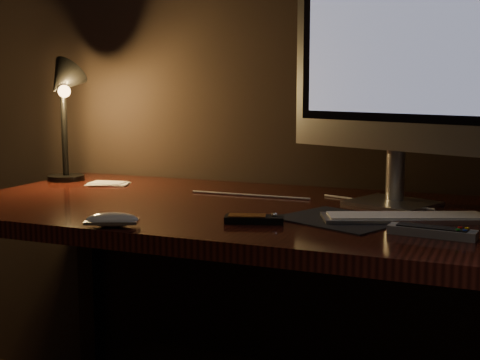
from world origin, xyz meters
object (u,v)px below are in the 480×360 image
at_px(desk, 274,252).
at_px(keyboard, 406,217).
at_px(mouse, 112,222).
at_px(media_remote, 254,219).
at_px(tv_remote, 432,231).
at_px(monitor, 397,55).
at_px(desk_lamp, 63,98).

height_order(desk, keyboard, keyboard).
xyz_separation_m(desk, mouse, (-0.22, -0.41, 0.14)).
height_order(keyboard, media_remote, media_remote).
relative_size(keyboard, tv_remote, 2.10).
relative_size(media_remote, tv_remote, 0.78).
bearing_deg(desk, monitor, 15.21).
bearing_deg(tv_remote, desk, 155.91).
xyz_separation_m(keyboard, media_remote, (-0.30, -0.15, 0.00)).
xyz_separation_m(monitor, tv_remote, (0.13, -0.32, -0.36)).
bearing_deg(mouse, keyboard, 5.53).
bearing_deg(desk_lamp, desk, -17.31).
bearing_deg(tv_remote, mouse, -159.67).
xyz_separation_m(monitor, media_remote, (-0.24, -0.33, -0.36)).
bearing_deg(media_remote, mouse, -167.66).
bearing_deg(desk, keyboard, -16.57).
distance_m(mouse, tv_remote, 0.66).
relative_size(keyboard, mouse, 3.30).
relative_size(mouse, media_remote, 0.82).
relative_size(mouse, tv_remote, 0.64).
bearing_deg(mouse, desk_lamp, 112.01).
distance_m(keyboard, mouse, 0.64).
xyz_separation_m(desk, keyboard, (0.35, -0.10, 0.14)).
relative_size(keyboard, media_remote, 2.70).
xyz_separation_m(desk, tv_remote, (0.42, -0.24, 0.14)).
bearing_deg(tv_remote, desk_lamp, 169.38).
height_order(keyboard, tv_remote, tv_remote).
bearing_deg(desk_lamp, keyboard, -20.34).
relative_size(monitor, keyboard, 1.70).
bearing_deg(desk, mouse, -118.60).
height_order(tv_remote, desk_lamp, desk_lamp).
height_order(keyboard, mouse, mouse).
bearing_deg(keyboard, media_remote, -176.30).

